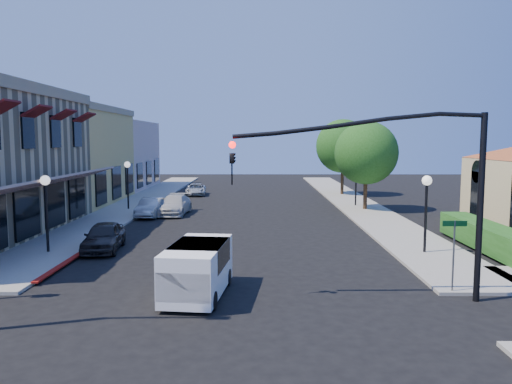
{
  "coord_description": "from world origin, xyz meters",
  "views": [
    {
      "loc": [
        0.99,
        -14.08,
        5.17
      ],
      "look_at": [
        0.89,
        10.2,
        2.6
      ],
      "focal_mm": 35.0,
      "sensor_mm": 36.0,
      "label": 1
    }
  ],
  "objects_px": {
    "lamppost_right_far": "(356,171)",
    "parked_car_d": "(196,189)",
    "parked_car_a": "(104,237)",
    "street_tree_a": "(366,153)",
    "lamppost_left_far": "(127,173)",
    "white_van": "(197,267)",
    "street_tree_b": "(343,146)",
    "parked_car_b": "(151,207)",
    "lamppost_left_near": "(46,194)",
    "signal_mast_arm": "(413,174)",
    "lamppost_right_near": "(426,194)",
    "parked_car_c": "(174,205)",
    "street_name_sign": "(454,244)"
  },
  "relations": [
    {
      "from": "parked_car_c",
      "to": "street_tree_b",
      "type": "bearing_deg",
      "value": 45.01
    },
    {
      "from": "street_tree_b",
      "to": "white_van",
      "type": "height_order",
      "value": "street_tree_b"
    },
    {
      "from": "street_name_sign",
      "to": "lamppost_right_far",
      "type": "relative_size",
      "value": 0.7
    },
    {
      "from": "white_van",
      "to": "parked_car_d",
      "type": "xyz_separation_m",
      "value": [
        -3.8,
        30.04,
        -0.47
      ]
    },
    {
      "from": "lamppost_right_far",
      "to": "lamppost_left_far",
      "type": "bearing_deg",
      "value": -173.29
    },
    {
      "from": "lamppost_left_near",
      "to": "parked_car_b",
      "type": "xyz_separation_m",
      "value": [
        2.3,
        11.0,
        -2.11
      ]
    },
    {
      "from": "lamppost_right_near",
      "to": "parked_car_c",
      "type": "distance_m",
      "value": 18.03
    },
    {
      "from": "white_van",
      "to": "parked_car_c",
      "type": "bearing_deg",
      "value": 101.88
    },
    {
      "from": "lamppost_right_far",
      "to": "street_tree_b",
      "type": "bearing_deg",
      "value": 87.85
    },
    {
      "from": "lamppost_right_far",
      "to": "parked_car_d",
      "type": "xyz_separation_m",
      "value": [
        -13.3,
        8.0,
        -2.2
      ]
    },
    {
      "from": "lamppost_left_near",
      "to": "parked_car_a",
      "type": "distance_m",
      "value": 3.19
    },
    {
      "from": "lamppost_right_far",
      "to": "parked_car_a",
      "type": "xyz_separation_m",
      "value": [
        -14.7,
        -15.24,
        -2.08
      ]
    },
    {
      "from": "lamppost_left_far",
      "to": "white_van",
      "type": "height_order",
      "value": "lamppost_left_far"
    },
    {
      "from": "street_tree_b",
      "to": "parked_car_b",
      "type": "relative_size",
      "value": 1.86
    },
    {
      "from": "parked_car_c",
      "to": "street_tree_a",
      "type": "bearing_deg",
      "value": 11.95
    },
    {
      "from": "street_tree_a",
      "to": "parked_car_d",
      "type": "relative_size",
      "value": 1.69
    },
    {
      "from": "street_tree_a",
      "to": "lamppost_right_near",
      "type": "height_order",
      "value": "street_tree_a"
    },
    {
      "from": "parked_car_b",
      "to": "signal_mast_arm",
      "type": "bearing_deg",
      "value": -52.47
    },
    {
      "from": "lamppost_left_near",
      "to": "parked_car_b",
      "type": "bearing_deg",
      "value": 78.19
    },
    {
      "from": "street_tree_b",
      "to": "street_name_sign",
      "type": "height_order",
      "value": "street_tree_b"
    },
    {
      "from": "parked_car_a",
      "to": "parked_car_b",
      "type": "height_order",
      "value": "parked_car_a"
    },
    {
      "from": "lamppost_right_near",
      "to": "street_tree_b",
      "type": "bearing_deg",
      "value": 89.28
    },
    {
      "from": "lamppost_left_near",
      "to": "street_name_sign",
      "type": "bearing_deg",
      "value": -19.93
    },
    {
      "from": "lamppost_left_near",
      "to": "white_van",
      "type": "xyz_separation_m",
      "value": [
        7.5,
        -6.04,
        -1.74
      ]
    },
    {
      "from": "lamppost_right_far",
      "to": "lamppost_right_near",
      "type": "bearing_deg",
      "value": -90.0
    },
    {
      "from": "signal_mast_arm",
      "to": "lamppost_left_far",
      "type": "relative_size",
      "value": 2.24
    },
    {
      "from": "street_tree_b",
      "to": "lamppost_right_near",
      "type": "height_order",
      "value": "street_tree_b"
    },
    {
      "from": "street_tree_b",
      "to": "parked_car_b",
      "type": "distance_m",
      "value": 20.23
    },
    {
      "from": "lamppost_left_far",
      "to": "lamppost_right_near",
      "type": "relative_size",
      "value": 1.0
    },
    {
      "from": "street_name_sign",
      "to": "lamppost_left_near",
      "type": "height_order",
      "value": "lamppost_left_near"
    },
    {
      "from": "street_name_sign",
      "to": "white_van",
      "type": "relative_size",
      "value": 0.62
    },
    {
      "from": "street_tree_a",
      "to": "signal_mast_arm",
      "type": "bearing_deg",
      "value": -98.17
    },
    {
      "from": "white_van",
      "to": "street_tree_b",
      "type": "bearing_deg",
      "value": 71.93
    },
    {
      "from": "signal_mast_arm",
      "to": "lamppost_left_near",
      "type": "xyz_separation_m",
      "value": [
        -14.36,
        6.5,
        -1.35
      ]
    },
    {
      "from": "parked_car_b",
      "to": "parked_car_a",
      "type": "bearing_deg",
      "value": -87.03
    },
    {
      "from": "lamppost_right_far",
      "to": "parked_car_b",
      "type": "height_order",
      "value": "lamppost_right_far"
    },
    {
      "from": "lamppost_left_near",
      "to": "lamppost_right_far",
      "type": "bearing_deg",
      "value": 43.26
    },
    {
      "from": "lamppost_left_near",
      "to": "lamppost_left_far",
      "type": "height_order",
      "value": "same"
    },
    {
      "from": "signal_mast_arm",
      "to": "parked_car_a",
      "type": "distance_m",
      "value": 14.49
    },
    {
      "from": "lamppost_left_far",
      "to": "white_van",
      "type": "relative_size",
      "value": 0.88
    },
    {
      "from": "street_tree_b",
      "to": "street_tree_a",
      "type": "bearing_deg",
      "value": -90.0
    },
    {
      "from": "lamppost_right_far",
      "to": "parked_car_d",
      "type": "distance_m",
      "value": 15.68
    },
    {
      "from": "street_tree_a",
      "to": "lamppost_right_far",
      "type": "height_order",
      "value": "street_tree_a"
    },
    {
      "from": "lamppost_left_far",
      "to": "lamppost_right_far",
      "type": "distance_m",
      "value": 17.12
    },
    {
      "from": "street_name_sign",
      "to": "parked_car_c",
      "type": "bearing_deg",
      "value": 124.64
    },
    {
      "from": "lamppost_left_near",
      "to": "lamppost_left_far",
      "type": "distance_m",
      "value": 14.0
    },
    {
      "from": "street_tree_b",
      "to": "lamppost_right_near",
      "type": "relative_size",
      "value": 1.97
    },
    {
      "from": "lamppost_right_far",
      "to": "white_van",
      "type": "relative_size",
      "value": 0.88
    },
    {
      "from": "parked_car_a",
      "to": "street_tree_a",
      "type": "bearing_deg",
      "value": 36.29
    },
    {
      "from": "white_van",
      "to": "parked_car_a",
      "type": "bearing_deg",
      "value": 127.37
    }
  ]
}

